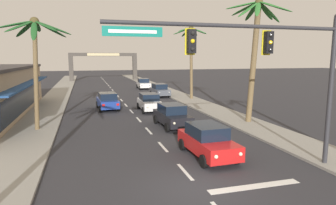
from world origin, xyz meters
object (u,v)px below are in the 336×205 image
Objects in this scene: traffic_signal_mast at (270,59)px; sedan_third_in_queue at (172,115)px; palm_left_second at (35,44)px; sedan_oncoming_far at (108,101)px; town_gateway_arch at (104,63)px; palm_right_third at (191,47)px; sedan_lead_at_stop_bar at (207,140)px; sedan_fifth_in_queue at (149,102)px; sedan_parked_nearest_kerb at (160,90)px; sedan_parked_mid_kerb at (144,84)px; palm_right_second at (256,38)px.

sedan_third_in_queue is at bearing 98.52° from traffic_signal_mast.
palm_left_second is (-10.73, 10.95, 0.94)m from traffic_signal_mast.
sedan_oncoming_far is 0.31× the size of town_gateway_arch.
town_gateway_arch is (7.31, 44.69, -2.02)m from palm_left_second.
palm_right_third reaches higher than palm_left_second.
palm_right_third reaches higher than sedan_lead_at_stop_bar.
sedan_fifth_in_queue is 39.17m from town_gateway_arch.
sedan_third_in_queue is 1.01× the size of sedan_parked_nearest_kerb.
traffic_signal_mast is at bearing -45.58° from palm_left_second.
palm_left_second reaches higher than traffic_signal_mast.
sedan_third_in_queue is 1.01× the size of sedan_fifth_in_queue.
sedan_parked_mid_kerb is (3.33, 34.05, 0.00)m from sedan_lead_at_stop_bar.
sedan_parked_mid_kerb is at bearing 68.40° from sedan_oncoming_far.
palm_right_second is at bearing -41.52° from sedan_oncoming_far.
sedan_lead_at_stop_bar is at bearing -98.37° from sedan_parked_nearest_kerb.
palm_right_second is (3.29, -27.63, 5.74)m from sedan_parked_mid_kerb.
traffic_signal_mast is 15.36m from palm_left_second.
palm_right_second is at bearing 44.12° from sedan_lead_at_stop_bar.
palm_right_third is (6.42, 19.99, 5.50)m from sedan_lead_at_stop_bar.
palm_right_second is at bearing -89.14° from palm_right_third.
sedan_fifth_in_queue is 0.57× the size of palm_left_second.
sedan_fifth_in_queue is at bearing -26.05° from sedan_oncoming_far.
town_gateway_arch reaches higher than sedan_oncoming_far.
town_gateway_arch is at bearing 92.57° from sedan_fifth_in_queue.
sedan_lead_at_stop_bar is 1.00× the size of sedan_parked_mid_kerb.
sedan_lead_at_stop_bar is 21.70m from palm_right_third.
traffic_signal_mast reaches higher than sedan_parked_mid_kerb.
sedan_lead_at_stop_bar and sedan_third_in_queue have the same top height.
sedan_lead_at_stop_bar is at bearing -41.89° from palm_left_second.
palm_right_second reaches higher than palm_right_third.
sedan_oncoming_far is 15.20m from palm_right_second.
sedan_third_in_queue is at bearing -115.65° from palm_right_third.
sedan_third_in_queue is 46.09m from town_gateway_arch.
sedan_oncoming_far is 0.47× the size of palm_right_second.
palm_right_second is (6.62, 6.42, 5.74)m from sedan_lead_at_stop_bar.
sedan_oncoming_far is at bearing -157.71° from palm_right_third.
sedan_third_in_queue is at bearing -88.17° from sedan_fifth_in_queue.
palm_right_second is 47.29m from town_gateway_arch.
sedan_parked_mid_kerb is 0.58× the size of palm_left_second.
palm_right_second reaches higher than sedan_oncoming_far.
sedan_parked_nearest_kerb is (3.59, 10.06, 0.00)m from sedan_fifth_in_queue.
sedan_lead_at_stop_bar is 0.47× the size of palm_right_second.
sedan_lead_at_stop_bar is 1.00× the size of sedan_third_in_queue.
sedan_third_in_queue and sedan_parked_nearest_kerb have the same top height.
sedan_third_in_queue is 0.47× the size of palm_right_second.
sedan_oncoming_far is at bearing 114.77° from sedan_third_in_queue.
sedan_oncoming_far is 11.06m from sedan_parked_nearest_kerb.
traffic_signal_mast reaches higher than sedan_fifth_in_queue.
sedan_third_in_queue is at bearing 88.75° from sedan_lead_at_stop_bar.
sedan_oncoming_far is 37.32m from town_gateway_arch.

